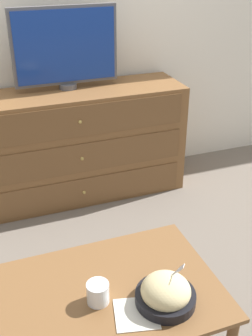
# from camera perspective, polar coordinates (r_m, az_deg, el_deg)

# --- Properties ---
(ground_plane) EXTENTS (12.00, 12.00, 0.00)m
(ground_plane) POSITION_cam_1_polar(r_m,az_deg,el_deg) (3.46, -9.59, -1.52)
(ground_plane) COLOR #70665B
(wall_back) EXTENTS (12.00, 0.05, 2.60)m
(wall_back) POSITION_cam_1_polar(r_m,az_deg,el_deg) (3.07, -11.74, 20.28)
(wall_back) COLOR white
(wall_back) RESTS_ON ground_plane
(dresser) EXTENTS (1.59, 0.47, 0.81)m
(dresser) POSITION_cam_1_polar(r_m,az_deg,el_deg) (3.07, -7.08, 3.11)
(dresser) COLOR brown
(dresser) RESTS_ON ground_plane
(tv) EXTENTS (0.71, 0.12, 0.54)m
(tv) POSITION_cam_1_polar(r_m,az_deg,el_deg) (2.92, -8.24, 15.90)
(tv) COLOR #515156
(tv) RESTS_ON dresser
(coffee_table) EXTENTS (0.91, 0.63, 0.47)m
(coffee_table) POSITION_cam_1_polar(r_m,az_deg,el_deg) (1.80, -2.53, -17.84)
(coffee_table) COLOR brown
(coffee_table) RESTS_ON ground_plane
(takeout_bowl) EXTENTS (0.24, 0.24, 0.17)m
(takeout_bowl) POSITION_cam_1_polar(r_m,az_deg,el_deg) (1.69, 5.39, -16.52)
(takeout_bowl) COLOR black
(takeout_bowl) RESTS_ON coffee_table
(drink_cup) EXTENTS (0.09, 0.09, 0.09)m
(drink_cup) POSITION_cam_1_polar(r_m,az_deg,el_deg) (1.69, -3.82, -16.65)
(drink_cup) COLOR beige
(drink_cup) RESTS_ON coffee_table
(napkin) EXTENTS (0.19, 0.19, 0.00)m
(napkin) POSITION_cam_1_polar(r_m,az_deg,el_deg) (1.67, 1.40, -19.15)
(napkin) COLOR silver
(napkin) RESTS_ON coffee_table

